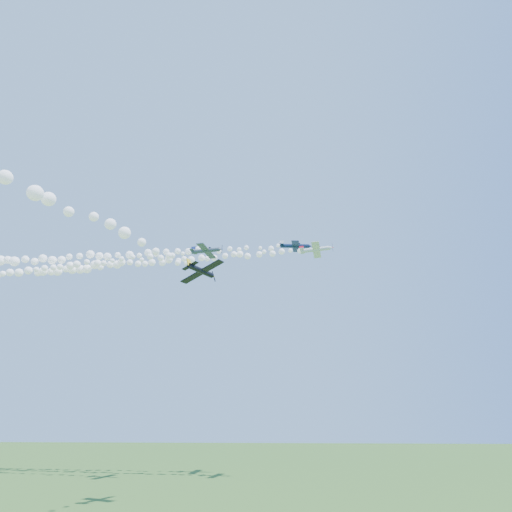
# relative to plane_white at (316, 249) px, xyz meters

# --- Properties ---
(ground) EXTENTS (260.00, 260.00, 0.00)m
(ground) POSITION_rel_plane_white_xyz_m (-18.40, 2.98, -48.03)
(ground) COLOR #2C5520
(ground) RESTS_ON ground
(plane_white) EXTENTS (7.82, 8.26, 2.10)m
(plane_white) POSITION_rel_plane_white_xyz_m (0.00, 0.00, 0.00)
(plane_white) COLOR silver
(smoke_trail_white) EXTENTS (69.73, 12.33, 3.24)m
(smoke_trail_white) POSITION_rel_plane_white_xyz_m (-37.16, 5.26, -0.32)
(smoke_trail_white) COLOR white
(plane_navy) EXTENTS (8.14, 8.58, 2.98)m
(plane_navy) POSITION_rel_plane_white_xyz_m (-4.37, 5.45, 3.12)
(plane_navy) COLOR #0E1C3E
(smoke_trail_navy) EXTENTS (77.46, 8.31, 3.15)m
(smoke_trail_navy) POSITION_rel_plane_white_xyz_m (-45.52, 8.39, 2.93)
(smoke_trail_navy) COLOR white
(plane_grey) EXTENTS (7.75, 8.21, 2.41)m
(plane_grey) POSITION_rel_plane_white_xyz_m (-24.62, -3.03, -0.90)
(plane_grey) COLOR #394553
(smoke_trail_grey) EXTENTS (77.85, 19.70, 3.41)m
(smoke_trail_grey) POSITION_rel_plane_white_xyz_m (-65.77, 6.23, -1.30)
(smoke_trail_grey) COLOR white
(plane_black) EXTENTS (7.46, 7.35, 2.77)m
(plane_black) POSITION_rel_plane_white_xyz_m (-21.14, -25.73, -13.33)
(plane_black) COLOR black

